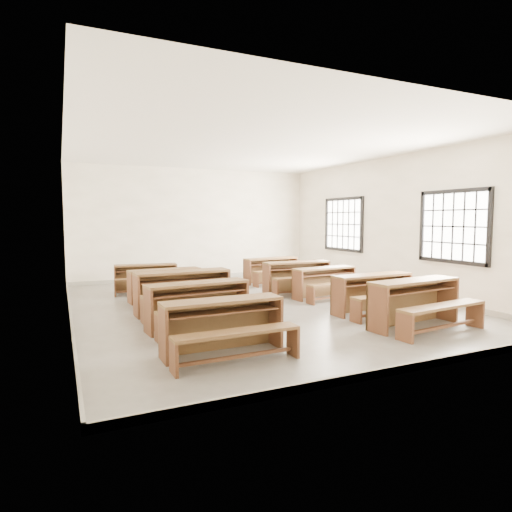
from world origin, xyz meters
name	(u,v)px	position (x,y,z in m)	size (l,w,h in m)	color
room	(260,199)	(0.09, 0.00, 2.14)	(8.50, 8.50, 3.20)	slate
desk_set_0	(224,323)	(-1.72, -2.75, 0.42)	(1.61, 0.85, 0.72)	brown
desk_set_1	(199,302)	(-1.62, -1.37, 0.43)	(1.73, 1.02, 0.74)	brown
desk_set_2	(184,289)	(-1.55, -0.16, 0.46)	(1.79, 0.98, 0.79)	brown
desk_set_3	(166,282)	(-1.59, 1.16, 0.40)	(1.59, 0.93, 0.68)	brown
desk_set_4	(146,276)	(-1.75, 2.52, 0.38)	(1.54, 0.92, 0.66)	brown
desk_set_5	(417,300)	(1.60, -2.74, 0.45)	(1.80, 1.06, 0.77)	brown
desk_set_6	(374,291)	(1.66, -1.63, 0.42)	(1.64, 0.89, 0.73)	brown
desk_set_7	(326,280)	(1.71, 0.04, 0.39)	(1.58, 0.93, 0.68)	brown
desk_set_8	(298,274)	(1.54, 0.96, 0.43)	(1.66, 0.92, 0.73)	brown
desk_set_9	(272,268)	(1.63, 2.51, 0.40)	(1.59, 0.93, 0.69)	brown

